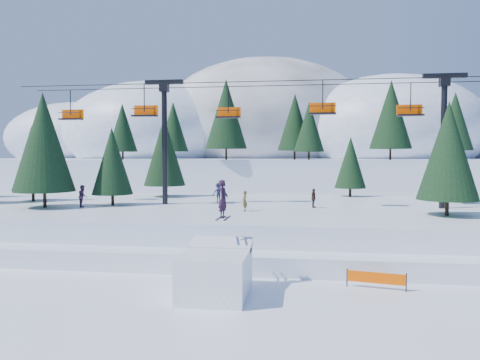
# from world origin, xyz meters

# --- Properties ---
(ground) EXTENTS (160.00, 160.00, 0.00)m
(ground) POSITION_xyz_m (0.00, 0.00, 0.00)
(ground) COLOR white
(ground) RESTS_ON ground
(mid_shelf) EXTENTS (70.00, 22.00, 2.50)m
(mid_shelf) POSITION_xyz_m (0.00, 18.00, 1.25)
(mid_shelf) COLOR white
(mid_shelf) RESTS_ON ground
(berm) EXTENTS (70.00, 6.00, 1.10)m
(berm) POSITION_xyz_m (0.00, 8.00, 0.55)
(berm) COLOR white
(berm) RESTS_ON ground
(mountain_ridge) EXTENTS (119.00, 61.33, 26.46)m
(mountain_ridge) POSITION_xyz_m (-5.08, 73.33, 9.64)
(mountain_ridge) COLOR white
(mountain_ridge) RESTS_ON ground
(jump_kicker) EXTENTS (3.03, 4.29, 5.35)m
(jump_kicker) POSITION_xyz_m (-1.50, 1.58, 1.17)
(jump_kicker) COLOR white
(jump_kicker) RESTS_ON ground
(chairlift) EXTENTS (46.00, 3.21, 10.28)m
(chairlift) POSITION_xyz_m (1.43, 18.05, 9.32)
(chairlift) COLOR black
(chairlift) RESTS_ON mid_shelf
(conifer_stand) EXTENTS (62.23, 18.00, 8.97)m
(conifer_stand) POSITION_xyz_m (2.11, 18.49, 6.83)
(conifer_stand) COLOR black
(conifer_stand) RESTS_ON mid_shelf
(distant_skiers) EXTENTS (32.77, 6.93, 1.80)m
(distant_skiers) POSITION_xyz_m (-0.92, 17.89, 3.34)
(distant_skiers) COLOR #52461C
(distant_skiers) RESTS_ON mid_shelf
(banner_near) EXTENTS (2.80, 0.63, 0.90)m
(banner_near) POSITION_xyz_m (6.08, 3.78, 0.54)
(banner_near) COLOR black
(banner_near) RESTS_ON ground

